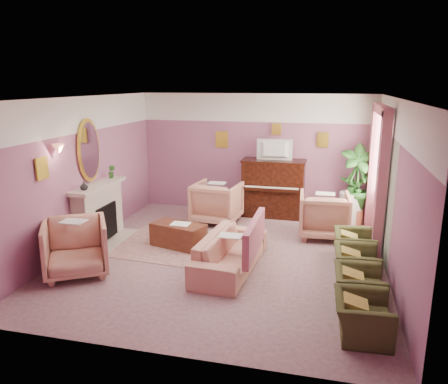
% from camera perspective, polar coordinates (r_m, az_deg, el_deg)
% --- Properties ---
extents(floor, '(5.50, 6.00, 0.01)m').
position_cam_1_polar(floor, '(7.94, 0.15, -8.42)').
color(floor, gray).
rests_on(floor, ground).
extents(ceiling, '(5.50, 6.00, 0.01)m').
position_cam_1_polar(ceiling, '(7.34, 0.16, 12.21)').
color(ceiling, beige).
rests_on(ceiling, wall_back).
extents(wall_back, '(5.50, 0.02, 2.80)m').
position_cam_1_polar(wall_back, '(10.40, 4.06, 5.00)').
color(wall_back, '#7A4C77').
rests_on(wall_back, floor).
extents(wall_front, '(5.50, 0.02, 2.80)m').
position_cam_1_polar(wall_front, '(4.77, -8.41, -6.24)').
color(wall_front, '#7A4C77').
rests_on(wall_front, floor).
extents(wall_left, '(0.02, 6.00, 2.80)m').
position_cam_1_polar(wall_left, '(8.57, -18.02, 2.37)').
color(wall_left, '#7A4C77').
rests_on(wall_left, floor).
extents(wall_right, '(0.02, 6.00, 2.80)m').
position_cam_1_polar(wall_right, '(7.39, 21.37, 0.27)').
color(wall_right, '#7A4C77').
rests_on(wall_right, floor).
extents(picture_rail_band, '(5.50, 0.01, 0.65)m').
position_cam_1_polar(picture_rail_band, '(10.28, 4.15, 10.92)').
color(picture_rail_band, white).
rests_on(picture_rail_band, wall_back).
extents(stripe_panel, '(0.01, 3.00, 2.15)m').
position_cam_1_polar(stripe_panel, '(8.71, 20.04, 0.19)').
color(stripe_panel, '#989F8F').
rests_on(stripe_panel, wall_right).
extents(fireplace_surround, '(0.30, 1.40, 1.10)m').
position_cam_1_polar(fireplace_surround, '(8.86, -16.05, -2.79)').
color(fireplace_surround, '#C1B1A3').
rests_on(fireplace_surround, floor).
extents(fireplace_inset, '(0.18, 0.72, 0.68)m').
position_cam_1_polar(fireplace_inset, '(8.86, -15.42, -3.77)').
color(fireplace_inset, black).
rests_on(fireplace_inset, floor).
extents(fire_ember, '(0.06, 0.54, 0.10)m').
position_cam_1_polar(fire_ember, '(8.89, -15.12, -4.90)').
color(fire_ember, red).
rests_on(fire_ember, floor).
extents(mantel_shelf, '(0.40, 1.55, 0.07)m').
position_cam_1_polar(mantel_shelf, '(8.70, -16.14, 0.78)').
color(mantel_shelf, '#C1B1A3').
rests_on(mantel_shelf, fireplace_surround).
extents(hearth, '(0.55, 1.50, 0.02)m').
position_cam_1_polar(hearth, '(8.93, -14.70, -6.20)').
color(hearth, '#C1B1A3').
rests_on(hearth, floor).
extents(mirror_frame, '(0.04, 0.72, 1.20)m').
position_cam_1_polar(mirror_frame, '(8.65, -17.25, 5.22)').
color(mirror_frame, yellow).
rests_on(mirror_frame, wall_left).
extents(mirror_glass, '(0.01, 0.60, 1.06)m').
position_cam_1_polar(mirror_glass, '(8.64, -17.11, 5.22)').
color(mirror_glass, silver).
rests_on(mirror_glass, wall_left).
extents(sconce_shade, '(0.20, 0.20, 0.16)m').
position_cam_1_polar(sconce_shade, '(7.71, -20.81, 5.26)').
color(sconce_shade, '#FF9A6D').
rests_on(sconce_shade, wall_left).
extents(piano, '(1.40, 0.60, 1.30)m').
position_cam_1_polar(piano, '(10.17, 6.45, 0.42)').
color(piano, black).
rests_on(piano, floor).
extents(piano_keyshelf, '(1.30, 0.12, 0.06)m').
position_cam_1_polar(piano_keyshelf, '(9.82, 6.20, 0.35)').
color(piano_keyshelf, black).
rests_on(piano_keyshelf, piano).
extents(piano_keys, '(1.20, 0.08, 0.02)m').
position_cam_1_polar(piano_keys, '(9.81, 6.21, 0.57)').
color(piano_keys, white).
rests_on(piano_keys, piano).
extents(piano_top, '(1.45, 0.65, 0.04)m').
position_cam_1_polar(piano_top, '(10.04, 6.56, 4.08)').
color(piano_top, black).
rests_on(piano_top, piano).
extents(television, '(0.80, 0.12, 0.48)m').
position_cam_1_polar(television, '(9.94, 6.57, 5.68)').
color(television, black).
rests_on(television, piano).
extents(print_back_left, '(0.30, 0.03, 0.38)m').
position_cam_1_polar(print_back_left, '(10.48, -0.29, 6.87)').
color(print_back_left, yellow).
rests_on(print_back_left, wall_back).
extents(print_back_right, '(0.26, 0.03, 0.34)m').
position_cam_1_polar(print_back_right, '(10.17, 12.75, 6.64)').
color(print_back_right, yellow).
rests_on(print_back_right, wall_back).
extents(print_back_mid, '(0.22, 0.03, 0.26)m').
position_cam_1_polar(print_back_mid, '(10.22, 6.87, 8.16)').
color(print_back_mid, yellow).
rests_on(print_back_mid, wall_back).
extents(print_left_wall, '(0.03, 0.28, 0.36)m').
position_cam_1_polar(print_left_wall, '(7.52, -22.69, 2.88)').
color(print_left_wall, yellow).
rests_on(print_left_wall, wall_left).
extents(window_blind, '(0.03, 1.40, 1.80)m').
position_cam_1_polar(window_blind, '(8.84, 19.99, 4.52)').
color(window_blind, beige).
rests_on(window_blind, wall_right).
extents(curtain_left, '(0.16, 0.34, 2.60)m').
position_cam_1_polar(curtain_left, '(8.00, 19.83, 0.68)').
color(curtain_left, '#AB5569').
rests_on(curtain_left, floor).
extents(curtain_right, '(0.16, 0.34, 2.60)m').
position_cam_1_polar(curtain_right, '(9.80, 18.80, 3.11)').
color(curtain_right, '#AB5569').
rests_on(curtain_right, floor).
extents(pelmet, '(0.16, 2.20, 0.16)m').
position_cam_1_polar(pelmet, '(8.74, 19.94, 10.12)').
color(pelmet, '#AB5569').
rests_on(pelmet, wall_right).
extents(mantel_plant, '(0.16, 0.16, 0.28)m').
position_cam_1_polar(mantel_plant, '(9.13, -14.46, 2.60)').
color(mantel_plant, '#245D20').
rests_on(mantel_plant, mantel_shelf).
extents(mantel_vase, '(0.16, 0.16, 0.16)m').
position_cam_1_polar(mantel_vase, '(8.26, -17.83, 0.74)').
color(mantel_vase, white).
rests_on(mantel_vase, mantel_shelf).
extents(area_rug, '(2.64, 2.00, 0.01)m').
position_cam_1_polar(area_rug, '(8.43, -5.61, -7.08)').
color(area_rug, '#A57570').
rests_on(area_rug, floor).
extents(coffee_table, '(1.10, 0.75, 0.45)m').
position_cam_1_polar(coffee_table, '(8.38, -5.99, -5.62)').
color(coffee_table, '#552A1A').
rests_on(coffee_table, floor).
extents(table_paper, '(0.35, 0.28, 0.01)m').
position_cam_1_polar(table_paper, '(8.29, -5.70, -4.16)').
color(table_paper, white).
rests_on(table_paper, coffee_table).
extents(sofa, '(0.68, 2.04, 0.82)m').
position_cam_1_polar(sofa, '(7.31, 0.85, -6.98)').
color(sofa, tan).
rests_on(sofa, floor).
extents(sofa_throw, '(0.10, 1.54, 0.57)m').
position_cam_1_polar(sofa_throw, '(7.18, 3.99, -5.83)').
color(sofa_throw, '#AB5569').
rests_on(sofa_throw, sofa).
extents(floral_armchair_left, '(0.97, 0.97, 1.01)m').
position_cam_1_polar(floral_armchair_left, '(9.68, -0.94, -1.08)').
color(floral_armchair_left, tan).
rests_on(floral_armchair_left, floor).
extents(floral_armchair_right, '(0.97, 0.97, 1.01)m').
position_cam_1_polar(floral_armchair_right, '(9.00, 12.94, -2.65)').
color(floral_armchair_right, tan).
rests_on(floral_armchair_right, floor).
extents(floral_armchair_front, '(0.97, 0.97, 1.01)m').
position_cam_1_polar(floral_armchair_front, '(7.48, -18.85, -6.53)').
color(floral_armchair_front, tan).
rests_on(floral_armchair_front, floor).
extents(olive_chair_a, '(0.55, 0.79, 0.68)m').
position_cam_1_polar(olive_chair_a, '(5.77, 17.69, -14.54)').
color(olive_chair_a, '#3F4420').
rests_on(olive_chair_a, floor).
extents(olive_chair_b, '(0.55, 0.79, 0.68)m').
position_cam_1_polar(olive_chair_b, '(6.51, 17.25, -11.12)').
color(olive_chair_b, '#3F4420').
rests_on(olive_chair_b, floor).
extents(olive_chair_c, '(0.55, 0.79, 0.68)m').
position_cam_1_polar(olive_chair_c, '(7.26, 16.91, -8.40)').
color(olive_chair_c, '#3F4420').
rests_on(olive_chair_c, floor).
extents(olive_chair_d, '(0.55, 0.79, 0.68)m').
position_cam_1_polar(olive_chair_d, '(8.02, 16.63, -6.19)').
color(olive_chair_d, '#3F4420').
rests_on(olive_chair_d, floor).
extents(side_table, '(0.52, 0.52, 0.70)m').
position_cam_1_polar(side_table, '(10.06, 16.23, -1.99)').
color(side_table, silver).
rests_on(side_table, floor).
extents(side_plant_big, '(0.30, 0.30, 0.34)m').
position_cam_1_polar(side_plant_big, '(9.93, 16.44, 0.90)').
color(side_plant_big, '#245D20').
rests_on(side_plant_big, side_table).
extents(side_plant_small, '(0.16, 0.16, 0.28)m').
position_cam_1_polar(side_plant_small, '(9.85, 17.14, 0.56)').
color(side_plant_small, '#245D20').
rests_on(side_plant_small, side_table).
extents(palm_pot, '(0.34, 0.34, 0.34)m').
position_cam_1_polar(palm_pot, '(10.05, 16.67, -3.10)').
color(palm_pot, '#B1553D').
rests_on(palm_pot, floor).
extents(palm_plant, '(0.76, 0.76, 1.44)m').
position_cam_1_polar(palm_plant, '(9.84, 17.03, 1.86)').
color(palm_plant, '#245D20').
rests_on(palm_plant, palm_pot).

